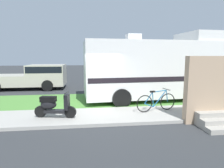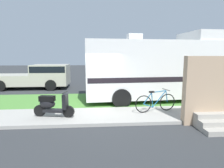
% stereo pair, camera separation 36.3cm
% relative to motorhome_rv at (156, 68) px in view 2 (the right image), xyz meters
% --- Properties ---
extents(ground_plane, '(80.00, 80.00, 0.00)m').
position_rel_motorhome_rv_xyz_m(ground_plane, '(-3.31, -1.50, -1.74)').
color(ground_plane, '#2D3033').
extents(sidewalk, '(24.00, 2.00, 0.12)m').
position_rel_motorhome_rv_xyz_m(sidewalk, '(-3.31, -2.70, -1.68)').
color(sidewalk, '#9E9B93').
rests_on(sidewalk, ground).
extents(grass_strip, '(24.00, 3.40, 0.08)m').
position_rel_motorhome_rv_xyz_m(grass_strip, '(-3.31, 0.00, -1.70)').
color(grass_strip, '#4C8438').
rests_on(grass_strip, ground).
extents(motorhome_rv, '(7.36, 3.07, 3.65)m').
position_rel_motorhome_rv_xyz_m(motorhome_rv, '(0.00, 0.00, 0.00)').
color(motorhome_rv, silver).
rests_on(motorhome_rv, ground).
extents(scooter, '(1.56, 0.58, 0.97)m').
position_rel_motorhome_rv_xyz_m(scooter, '(-4.81, -2.83, -1.16)').
color(scooter, black).
rests_on(scooter, ground).
extents(bicycle, '(1.78, 0.56, 0.91)m').
position_rel_motorhome_rv_xyz_m(bicycle, '(-0.73, -2.47, -1.22)').
color(bicycle, black).
rests_on(bicycle, ground).
extents(pickup_truck_near, '(5.62, 2.27, 1.75)m').
position_rel_motorhome_rv_xyz_m(pickup_truck_near, '(-7.47, 4.35, -0.80)').
color(pickup_truck_near, '#B7B29E').
rests_on(pickup_truck_near, ground).
extents(pickup_truck_far, '(5.23, 2.18, 1.71)m').
position_rel_motorhome_rv_xyz_m(pickup_truck_far, '(3.44, 7.52, -0.82)').
color(pickup_truck_far, silver).
rests_on(pickup_truck_far, ground).
extents(porch_steps, '(2.00, 1.26, 2.40)m').
position_rel_motorhome_rv_xyz_m(porch_steps, '(0.88, -3.79, -0.77)').
color(porch_steps, '#9E998E').
rests_on(porch_steps, ground).
extents(bottle_green, '(0.07, 0.07, 0.29)m').
position_rel_motorhome_rv_xyz_m(bottle_green, '(0.78, -2.26, -1.50)').
color(bottle_green, brown).
rests_on(bottle_green, ground).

